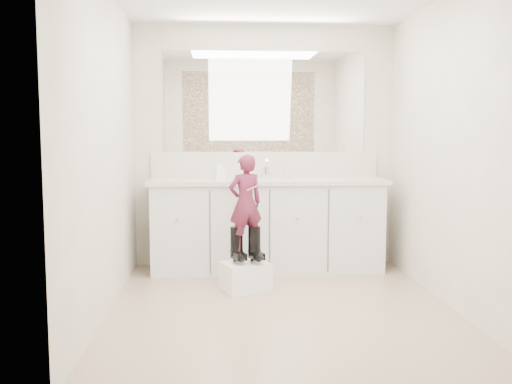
{
  "coord_description": "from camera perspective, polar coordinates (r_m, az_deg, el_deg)",
  "views": [
    {
      "loc": [
        -0.47,
        -4.24,
        1.33
      ],
      "look_at": [
        -0.16,
        0.44,
        0.85
      ],
      "focal_mm": 40.0,
      "sensor_mm": 36.0,
      "label": 1
    }
  ],
  "objects": [
    {
      "name": "toddler",
      "position": [
        4.8,
        -1.07,
        -1.1
      ],
      "size": [
        0.35,
        0.29,
        0.82
      ],
      "primitive_type": "imported",
      "rotation": [
        0.0,
        0.0,
        3.5
      ],
      "color": "#962E56",
      "rests_on": "step_stool"
    },
    {
      "name": "faucet",
      "position": [
        5.65,
        0.99,
        1.93
      ],
      "size": [
        0.08,
        0.08,
        0.1
      ],
      "primitive_type": "cylinder",
      "color": "silver",
      "rests_on": "countertop"
    },
    {
      "name": "dot_panel",
      "position": [
        2.81,
        6.06,
        12.36
      ],
      "size": [
        2.0,
        0.01,
        1.2
      ],
      "primitive_type": "cube",
      "color": "#472819",
      "rests_on": "wall_front"
    },
    {
      "name": "countertop",
      "position": [
        5.49,
        1.13,
        1.08
      ],
      "size": [
        2.28,
        0.58,
        0.04
      ],
      "primitive_type": "cube",
      "color": "beige",
      "rests_on": "vanity_cabinet"
    },
    {
      "name": "mirror",
      "position": [
        5.75,
        0.9,
        8.98
      ],
      "size": [
        2.0,
        0.02,
        1.0
      ],
      "primitive_type": "cube",
      "color": "white",
      "rests_on": "wall_back"
    },
    {
      "name": "wall_left",
      "position": [
        4.32,
        -14.9,
        3.95
      ],
      "size": [
        0.0,
        3.0,
        3.0
      ],
      "primitive_type": "plane",
      "rotation": [
        1.57,
        0.0,
        1.57
      ],
      "color": "beige",
      "rests_on": "floor"
    },
    {
      "name": "soap_bottle",
      "position": [
        5.4,
        -3.73,
        2.25
      ],
      "size": [
        0.12,
        0.12,
        0.2
      ],
      "primitive_type": "imported",
      "rotation": [
        0.0,
        0.0,
        0.43
      ],
      "color": "white",
      "rests_on": "countertop"
    },
    {
      "name": "step_stool",
      "position": [
        4.9,
        -1.04,
        -8.44
      ],
      "size": [
        0.45,
        0.42,
        0.24
      ],
      "primitive_type": "cube",
      "rotation": [
        0.0,
        0.0,
        0.35
      ],
      "color": "white",
      "rests_on": "floor"
    },
    {
      "name": "cup",
      "position": [
        5.56,
        3.24,
        1.81
      ],
      "size": [
        0.1,
        0.1,
        0.09
      ],
      "primitive_type": "imported",
      "rotation": [
        0.0,
        0.0,
        0.05
      ],
      "color": "beige",
      "rests_on": "countertop"
    },
    {
      "name": "toothbrush",
      "position": [
        4.71,
        -0.17,
        0.48
      ],
      "size": [
        0.13,
        0.06,
        0.06
      ],
      "primitive_type": "cylinder",
      "rotation": [
        0.0,
        1.22,
        0.35
      ],
      "color": "#E75A83",
      "rests_on": "toddler"
    },
    {
      "name": "vanity_cabinet",
      "position": [
        5.56,
        1.11,
        -3.48
      ],
      "size": [
        2.2,
        0.55,
        0.85
      ],
      "primitive_type": "cube",
      "color": "silver",
      "rests_on": "floor"
    },
    {
      "name": "wall_right",
      "position": [
        4.6,
        18.92,
        3.94
      ],
      "size": [
        0.0,
        3.0,
        3.0
      ],
      "primitive_type": "plane",
      "rotation": [
        1.57,
        0.0,
        -1.57
      ],
      "color": "beige",
      "rests_on": "floor"
    },
    {
      "name": "wall_back",
      "position": [
        5.76,
        0.89,
        4.6
      ],
      "size": [
        2.6,
        0.0,
        2.6
      ],
      "primitive_type": "plane",
      "rotation": [
        1.57,
        0.0,
        0.0
      ],
      "color": "beige",
      "rests_on": "floor"
    },
    {
      "name": "backsplash",
      "position": [
        5.75,
        0.9,
        2.75
      ],
      "size": [
        2.28,
        0.03,
        0.25
      ],
      "primitive_type": "cube",
      "color": "beige",
      "rests_on": "countertop"
    },
    {
      "name": "boot_right",
      "position": [
        4.86,
        -0.17,
        -5.26
      ],
      "size": [
        0.18,
        0.23,
        0.31
      ],
      "primitive_type": null,
      "rotation": [
        0.0,
        0.0,
        0.35
      ],
      "color": "black",
      "rests_on": "step_stool"
    },
    {
      "name": "boot_left",
      "position": [
        4.85,
        -1.95,
        -5.28
      ],
      "size": [
        0.18,
        0.23,
        0.31
      ],
      "primitive_type": null,
      "rotation": [
        0.0,
        0.0,
        0.35
      ],
      "color": "black",
      "rests_on": "step_stool"
    },
    {
      "name": "wall_front",
      "position": [
        2.78,
        5.99,
        3.13
      ],
      "size": [
        2.6,
        0.0,
        2.6
      ],
      "primitive_type": "plane",
      "rotation": [
        -1.57,
        0.0,
        0.0
      ],
      "color": "beige",
      "rests_on": "floor"
    },
    {
      "name": "floor",
      "position": [
        4.47,
        2.48,
        -11.45
      ],
      "size": [
        3.0,
        3.0,
        0.0
      ],
      "primitive_type": "plane",
      "color": "#937A60",
      "rests_on": "ground"
    }
  ]
}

